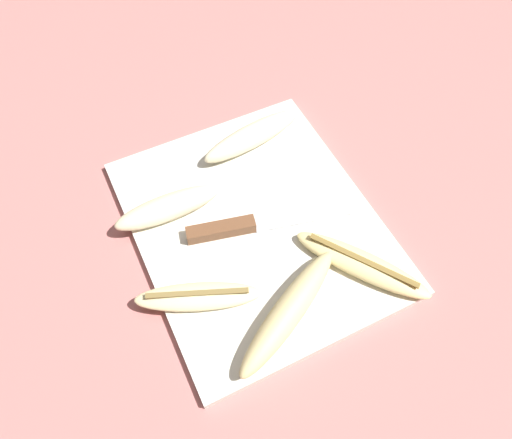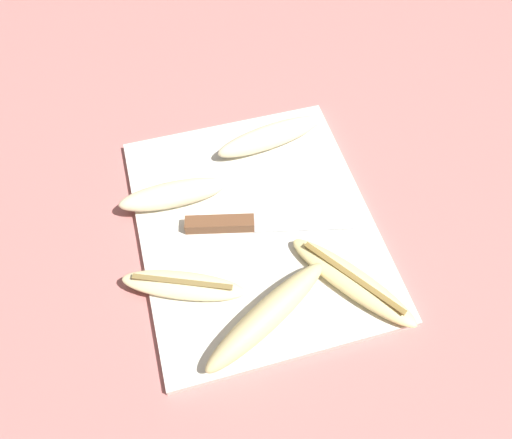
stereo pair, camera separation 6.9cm
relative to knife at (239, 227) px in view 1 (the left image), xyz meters
name	(u,v)px [view 1 (the left image)]	position (x,y,z in m)	size (l,w,h in m)	color
ground_plane	(256,228)	(0.00, 0.03, -0.02)	(4.00, 4.00, 0.00)	#B76B66
cutting_board	(256,226)	(0.00, 0.03, -0.01)	(0.39, 0.32, 0.01)	silver
knife	(239,227)	(0.00, 0.00, 0.00)	(0.07, 0.23, 0.02)	brown
banana_pale_long	(168,207)	(-0.07, -0.08, 0.01)	(0.04, 0.15, 0.03)	beige
banana_soft_right	(198,297)	(0.07, -0.09, 0.00)	(0.10, 0.16, 0.02)	beige
banana_bright_far	(252,136)	(-0.13, 0.09, 0.01)	(0.06, 0.17, 0.04)	beige
banana_spotted_left	(289,311)	(0.14, 0.00, 0.01)	(0.13, 0.19, 0.04)	#DBC684
banana_golden_short	(362,264)	(0.12, 0.12, 0.00)	(0.18, 0.14, 0.02)	#EDD689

